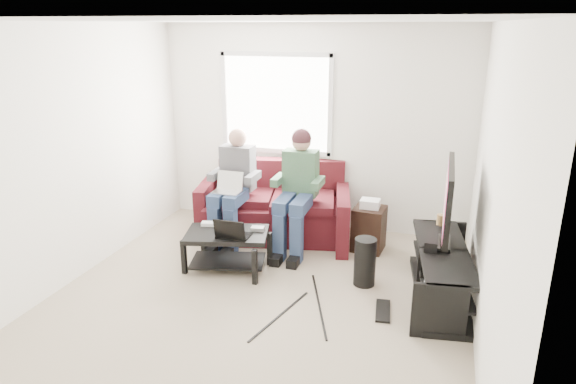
{
  "coord_description": "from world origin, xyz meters",
  "views": [
    {
      "loc": [
        1.59,
        -4.05,
        2.57
      ],
      "look_at": [
        0.16,
        0.6,
        0.98
      ],
      "focal_mm": 32.0,
      "sensor_mm": 36.0,
      "label": 1
    }
  ],
  "objects_px": {
    "coffee_table": "(227,242)",
    "end_table": "(369,227)",
    "tv_stand": "(441,275)",
    "subwoofer": "(365,262)",
    "sofa": "(274,209)",
    "tv": "(448,200)"
  },
  "relations": [
    {
      "from": "subwoofer",
      "to": "end_table",
      "type": "distance_m",
      "value": 0.89
    },
    {
      "from": "subwoofer",
      "to": "end_table",
      "type": "relative_size",
      "value": 0.81
    },
    {
      "from": "coffee_table",
      "to": "end_table",
      "type": "relative_size",
      "value": 1.55
    },
    {
      "from": "coffee_table",
      "to": "subwoofer",
      "type": "distance_m",
      "value": 1.49
    },
    {
      "from": "end_table",
      "to": "tv_stand",
      "type": "bearing_deg",
      "value": -47.19
    },
    {
      "from": "tv",
      "to": "subwoofer",
      "type": "bearing_deg",
      "value": -174.67
    },
    {
      "from": "sofa",
      "to": "tv",
      "type": "xyz_separation_m",
      "value": [
        2.07,
        -0.94,
        0.64
      ]
    },
    {
      "from": "sofa",
      "to": "subwoofer",
      "type": "bearing_deg",
      "value": -37.53
    },
    {
      "from": "tv_stand",
      "to": "subwoofer",
      "type": "bearing_deg",
      "value": 177.73
    },
    {
      "from": "coffee_table",
      "to": "tv_stand",
      "type": "bearing_deg",
      "value": 1.59
    },
    {
      "from": "sofa",
      "to": "subwoofer",
      "type": "xyz_separation_m",
      "value": [
        1.32,
        -1.01,
        -0.08
      ]
    },
    {
      "from": "sofa",
      "to": "tv_stand",
      "type": "xyz_separation_m",
      "value": [
        2.07,
        -1.04,
        -0.1
      ]
    },
    {
      "from": "tv",
      "to": "subwoofer",
      "type": "distance_m",
      "value": 1.04
    },
    {
      "from": "tv_stand",
      "to": "subwoofer",
      "type": "height_order",
      "value": "tv_stand"
    },
    {
      "from": "tv",
      "to": "sofa",
      "type": "bearing_deg",
      "value": 155.5
    },
    {
      "from": "tv",
      "to": "end_table",
      "type": "bearing_deg",
      "value": 136.04
    },
    {
      "from": "tv_stand",
      "to": "end_table",
      "type": "xyz_separation_m",
      "value": [
        -0.85,
        0.91,
        0.05
      ]
    },
    {
      "from": "tv",
      "to": "subwoofer",
      "type": "relative_size",
      "value": 2.17
    },
    {
      "from": "coffee_table",
      "to": "end_table",
      "type": "bearing_deg",
      "value": 34.95
    },
    {
      "from": "tv_stand",
      "to": "end_table",
      "type": "height_order",
      "value": "end_table"
    },
    {
      "from": "subwoofer",
      "to": "tv",
      "type": "bearing_deg",
      "value": 5.33
    },
    {
      "from": "subwoofer",
      "to": "end_table",
      "type": "height_order",
      "value": "end_table"
    }
  ]
}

